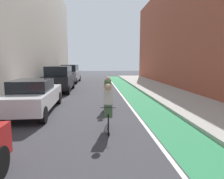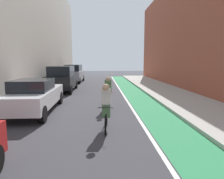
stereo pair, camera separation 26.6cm
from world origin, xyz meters
The scene contains 11 objects.
ground_plane centered at (0.00, 13.76, 0.00)m, with size 78.15×78.15×0.00m, color #38383D.
bike_lane_paint centered at (2.88, 15.76, 0.00)m, with size 1.60×35.52×0.00m, color #2D8451.
lane_divider_stripe centered at (1.98, 15.76, 0.00)m, with size 0.12×35.52×0.00m, color white.
sidewalk_right centered at (5.33, 15.76, 0.07)m, with size 3.30×35.52×0.14m, color #A8A59E.
building_facade_left centered at (-5.47, 15.74, 5.11)m, with size 4.15×35.52×10.22m.
building_facade_right centered at (8.18, 17.76, 4.93)m, with size 2.40×31.52×9.86m, color #9E4C38.
parked_sedan_white centered at (-2.63, 11.52, 0.79)m, with size 1.91×4.70×1.53m.
parked_suv_black centered at (-2.63, 18.13, 1.02)m, with size 1.96×4.53×1.98m.
parked_suv_silver centered at (-2.63, 24.95, 1.02)m, with size 1.95×4.56×1.98m.
cyclist_mid centered at (0.62, 8.90, 0.81)m, with size 0.48×1.70×1.61m.
cyclist_trailing centered at (0.78, 11.98, 0.85)m, with size 0.48×1.70×1.60m.
Camera 2 is at (0.48, 2.18, 2.33)m, focal length 32.42 mm.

